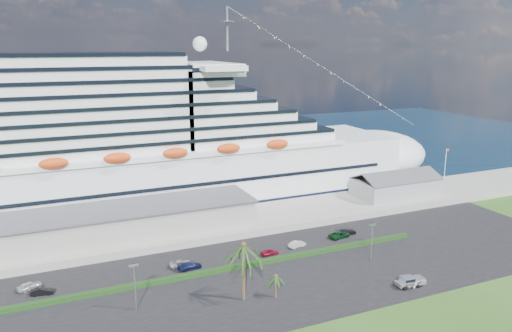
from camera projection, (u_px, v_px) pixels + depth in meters
name	position (u px, v px, depth m)	size (l,w,h in m)	color
ground	(305.00, 299.00, 88.12)	(420.00, 420.00, 0.00)	#244B19
asphalt_lot	(277.00, 273.00, 97.89)	(140.00, 38.00, 0.12)	black
wharf	(226.00, 223.00, 123.49)	(240.00, 20.00, 1.80)	gray
water	(149.00, 155.00, 203.78)	(420.00, 160.00, 0.02)	#0B1F33
cruise_ship	(118.00, 149.00, 132.70)	(191.00, 38.00, 54.00)	silver
terminal_building	(122.00, 221.00, 112.76)	(61.00, 15.00, 6.30)	gray
port_shed	(396.00, 186.00, 142.98)	(24.00, 12.31, 7.37)	gray
flagpole	(445.00, 167.00, 149.11)	(1.08, 0.16, 12.00)	silver
hedge	(230.00, 268.00, 99.09)	(88.00, 1.10, 0.90)	black
lamp_post_left	(135.00, 282.00, 83.04)	(1.60, 0.35, 8.27)	gray
lamp_post_right	(372.00, 238.00, 101.78)	(1.60, 0.35, 8.27)	gray
palm_tall	(244.00, 251.00, 85.59)	(8.82, 8.82, 11.13)	#47301E
palm_short	(276.00, 279.00, 87.72)	(3.53, 3.53, 4.56)	#47301E
parked_car_0	(30.00, 286.00, 91.19)	(1.72, 4.27, 1.45)	#B1B2B4
parked_car_1	(42.00, 291.00, 89.30)	(1.40, 4.00, 1.32)	black
parked_car_2	(181.00, 264.00, 100.66)	(2.11, 4.57, 1.27)	#A2A5AB
parked_car_3	(190.00, 266.00, 99.48)	(2.04, 5.02, 1.46)	#11183D
parked_car_4	(270.00, 252.00, 106.15)	(1.62, 4.04, 1.37)	maroon
parked_car_5	(297.00, 244.00, 110.35)	(1.46, 4.17, 1.37)	silver
parked_car_6	(340.00, 235.00, 115.70)	(2.49, 5.39, 1.50)	#0D3516
parked_car_7	(346.00, 232.00, 117.66)	(2.06, 5.07, 1.47)	black
pickup_truck	(410.00, 281.00, 92.31)	(5.83, 2.65, 1.99)	black
boat_trailer	(414.00, 281.00, 92.26)	(5.57, 3.76, 1.58)	gray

